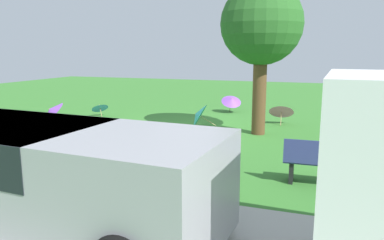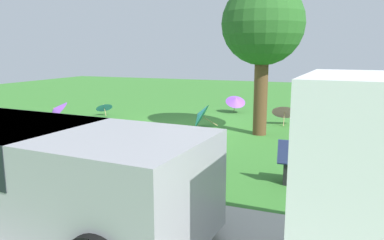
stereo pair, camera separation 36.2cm
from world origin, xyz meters
The scene contains 12 objects.
ground centered at (0.00, 0.00, 0.00)m, with size 40.00×40.00×0.00m, color #387A2D.
road_strip centered at (0.00, 7.47, 0.00)m, with size 40.00×3.62×0.01m, color #B2AFA8.
van_dark centered at (-0.64, 7.44, 0.91)m, with size 4.71×2.37×1.53m.
park_bench centered at (-4.29, 4.18, 0.47)m, with size 1.62×0.54×0.90m.
shade_tree centered at (-2.29, 0.05, 3.28)m, with size 2.45×2.45×4.57m.
parasol_purple_0 centered at (-0.53, -3.62, 0.53)m, with size 1.09×1.08×0.82m.
parasol_teal_0 centered at (-0.20, -0.26, 0.43)m, with size 0.98×0.99×0.87m.
parasol_blue_0 centered at (4.19, -1.06, 0.37)m, with size 0.90×0.90×0.61m.
parasol_purple_1 centered at (5.03, 0.72, 0.43)m, with size 1.24×1.24×0.83m.
parasol_pink_0 centered at (-2.77, -1.85, 0.50)m, with size 0.93×0.88×0.83m.
parasol_blue_1 centered at (1.93, 3.19, 0.43)m, with size 1.04×0.99×0.83m.
parasol_purple_3 centered at (-1.59, 4.16, 0.38)m, with size 0.78×0.82×0.76m.
Camera 2 is at (-4.53, 11.36, 2.56)m, focal length 35.04 mm.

